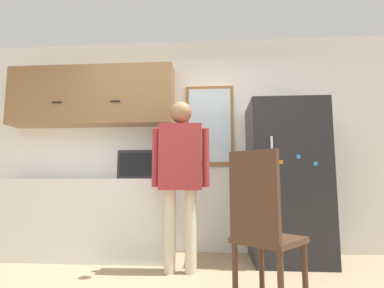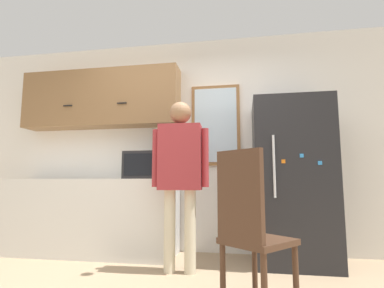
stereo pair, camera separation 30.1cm
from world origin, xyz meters
The scene contains 8 objects.
back_wall centered at (0.00, 1.77, 1.35)m, with size 6.00×0.06×2.70m.
counter centered at (-1.15, 1.43, 0.44)m, with size 2.09×0.63×0.89m.
upper_cabinets centered at (-1.15, 1.59, 1.93)m, with size 2.09×0.33×0.75m.
microwave centered at (-0.39, 1.34, 1.04)m, with size 0.51×0.40×0.31m.
person centered at (0.07, 0.90, 1.00)m, with size 0.56×0.24×1.65m.
refrigerator centered at (1.20, 1.38, 0.87)m, with size 0.80×0.74×1.73m.
chair centered at (0.72, 0.09, 0.57)m, with size 0.56×0.56×1.07m.
window centered at (0.35, 1.73, 1.56)m, with size 0.61×0.05×1.02m.
Camera 1 is at (0.39, -2.02, 0.86)m, focal length 28.00 mm.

